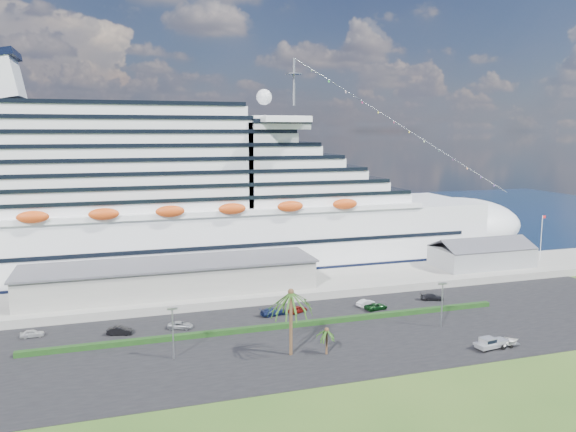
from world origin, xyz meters
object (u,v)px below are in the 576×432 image
object	(u,v)px
cruise_ship	(174,207)
pickup_truck	(491,343)
boat_trailer	(506,341)
parked_car_3	(273,311)

from	to	relation	value
cruise_ship	pickup_truck	size ratio (longest dim) A/B	33.02
cruise_ship	boat_trailer	size ratio (longest dim) A/B	36.14
boat_trailer	parked_car_3	bearing A→B (deg)	140.11
cruise_ship	pickup_truck	distance (m)	81.81
parked_car_3	pickup_truck	distance (m)	39.79
parked_car_3	pickup_truck	size ratio (longest dim) A/B	0.90
pickup_truck	boat_trailer	distance (m)	3.07
parked_car_3	boat_trailer	world-z (taller)	parked_car_3
parked_car_3	boat_trailer	distance (m)	42.09
parked_car_3	boat_trailer	bearing A→B (deg)	-140.09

